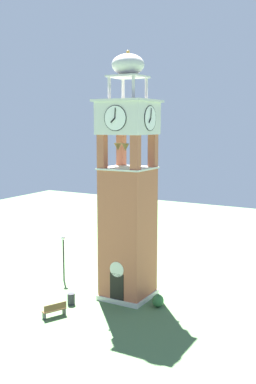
# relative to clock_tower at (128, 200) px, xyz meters

# --- Properties ---
(ground) EXTENTS (80.00, 80.00, 0.00)m
(ground) POSITION_rel_clock_tower_xyz_m (0.00, 0.00, -7.21)
(ground) COLOR #517547
(clock_tower) EXTENTS (3.77, 3.77, 17.57)m
(clock_tower) POSITION_rel_clock_tower_xyz_m (0.00, 0.00, 0.00)
(clock_tower) COLOR #AD5B42
(clock_tower) RESTS_ON ground
(park_bench) EXTENTS (1.09, 1.63, 0.95)m
(park_bench) POSITION_rel_clock_tower_xyz_m (-2.49, -5.42, -6.73)
(park_bench) COLOR brown
(park_bench) RESTS_ON ground
(lamp_post) EXTENTS (0.36, 0.36, 3.76)m
(lamp_post) POSITION_rel_clock_tower_xyz_m (-6.26, 0.51, -4.59)
(lamp_post) COLOR black
(lamp_post) RESTS_ON ground
(trash_bin) EXTENTS (0.52, 0.52, 0.80)m
(trash_bin) POSITION_rel_clock_tower_xyz_m (-2.80, -3.19, -6.81)
(trash_bin) COLOR #2D2D33
(trash_bin) RESTS_ON ground
(shrub_near_entry) EXTENTS (0.80, 0.80, 0.90)m
(shrub_near_entry) POSITION_rel_clock_tower_xyz_m (2.72, -0.59, -6.76)
(shrub_near_entry) COLOR #336638
(shrub_near_entry) RESTS_ON ground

